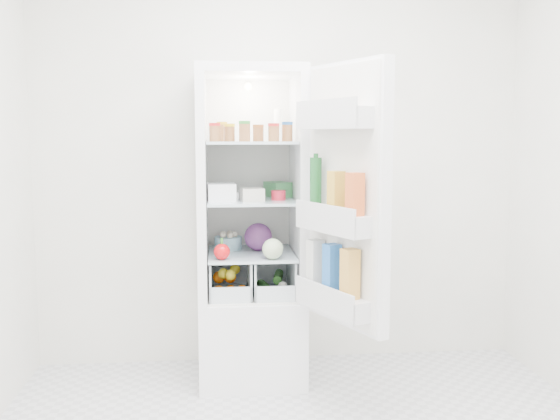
{
  "coord_description": "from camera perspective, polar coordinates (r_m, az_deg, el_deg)",
  "views": [
    {
      "loc": [
        -0.38,
        -2.36,
        1.42
      ],
      "look_at": [
        -0.06,
        0.95,
        1.02
      ],
      "focal_mm": 40.0,
      "sensor_mm": 36.0,
      "label": 1
    }
  ],
  "objects": [
    {
      "name": "fridge_door",
      "position": [
        3.07,
        5.76,
        0.71
      ],
      "size": [
        0.38,
        0.57,
        1.3
      ],
      "rotation": [
        0.0,
        0.0,
        1.99
      ],
      "color": "white",
      "rests_on": "refrigerator"
    },
    {
      "name": "veg_pile",
      "position": [
        3.66,
        -0.63,
        -6.71
      ],
      "size": [
        0.16,
        0.3,
        0.1
      ],
      "color": "#24521B",
      "rests_on": "refrigerator"
    },
    {
      "name": "shelf_mid",
      "position": [
        3.57,
        -2.68,
        0.88
      ],
      "size": [
        0.49,
        0.53,
        0.02
      ],
      "primitive_type": "cube",
      "color": "silver",
      "rests_on": "refrigerator"
    },
    {
      "name": "shelf_low",
      "position": [
        3.61,
        -2.66,
        -4.02
      ],
      "size": [
        0.49,
        0.53,
        0.01
      ],
      "primitive_type": "cube",
      "color": "silver",
      "rests_on": "refrigerator"
    },
    {
      "name": "refrigerator",
      "position": [
        3.69,
        -2.7,
        -4.98
      ],
      "size": [
        0.6,
        0.6,
        1.8
      ],
      "color": "white",
      "rests_on": "ground"
    },
    {
      "name": "tin_red",
      "position": [
        3.52,
        -0.14,
        1.36
      ],
      "size": [
        0.08,
        0.08,
        0.05
      ],
      "primitive_type": "cylinder",
      "rotation": [
        0.0,
        0.0,
        0.0
      ],
      "color": "red",
      "rests_on": "shelf_mid"
    },
    {
      "name": "citrus_pile",
      "position": [
        3.58,
        -4.73,
        -6.58
      ],
      "size": [
        0.2,
        0.24,
        0.16
      ],
      "color": "orange",
      "rests_on": "refrigerator"
    },
    {
      "name": "red_cabbage",
      "position": [
        3.66,
        -2.01,
        -2.47
      ],
      "size": [
        0.16,
        0.16,
        0.16
      ],
      "primitive_type": "sphere",
      "color": "#531C4D",
      "rests_on": "shelf_low"
    },
    {
      "name": "crisper_right",
      "position": [
        3.65,
        -0.71,
        -5.99
      ],
      "size": [
        0.23,
        0.46,
        0.22
      ],
      "primitive_type": null,
      "color": "silver",
      "rests_on": "refrigerator"
    },
    {
      "name": "salad_bag",
      "position": [
        3.4,
        -0.67,
        -3.58
      ],
      "size": [
        0.11,
        0.11,
        0.11
      ],
      "primitive_type": "sphere",
      "color": "#B9D09C",
      "rests_on": "shelf_low"
    },
    {
      "name": "bell_pepper",
      "position": [
        3.41,
        -5.34,
        -3.82
      ],
      "size": [
        0.09,
        0.09,
        0.09
      ],
      "primitive_type": "sphere",
      "color": "red",
      "rests_on": "shelf_low"
    },
    {
      "name": "squeeze_bottle",
      "position": [
        3.72,
        -0.15,
        7.77
      ],
      "size": [
        0.06,
        0.06,
        0.19
      ],
      "primitive_type": "cylinder",
      "rotation": [
        0.0,
        0.0,
        -0.21
      ],
      "color": "white",
      "rests_on": "shelf_top"
    },
    {
      "name": "mushroom_bowl",
      "position": [
        3.72,
        -4.76,
        -3.02
      ],
      "size": [
        0.2,
        0.2,
        0.07
      ],
      "primitive_type": "cylinder",
      "rotation": [
        0.0,
        0.0,
        0.31
      ],
      "color": "#98CEE3",
      "rests_on": "shelf_low"
    },
    {
      "name": "tub_white",
      "position": [
        3.47,
        -5.42,
        1.62
      ],
      "size": [
        0.17,
        0.17,
        0.1
      ],
      "primitive_type": "cube",
      "rotation": [
        0.0,
        0.0,
        0.1
      ],
      "color": "white",
      "rests_on": "shelf_mid"
    },
    {
      "name": "shelf_top",
      "position": [
        3.55,
        -2.71,
        6.18
      ],
      "size": [
        0.49,
        0.53,
        0.02
      ],
      "primitive_type": "cube",
      "color": "silver",
      "rests_on": "refrigerator"
    },
    {
      "name": "crisper_left",
      "position": [
        3.64,
        -4.58,
        -6.06
      ],
      "size": [
        0.23,
        0.46,
        0.22
      ],
      "primitive_type": null,
      "color": "silver",
      "rests_on": "refrigerator"
    },
    {
      "name": "room_walls",
      "position": [
        2.4,
        3.61,
        10.93
      ],
      "size": [
        3.02,
        3.02,
        2.61
      ],
      "color": "white",
      "rests_on": "ground"
    },
    {
      "name": "foil_tray",
      "position": [
        3.62,
        -3.67,
        1.39
      ],
      "size": [
        0.16,
        0.12,
        0.04
      ],
      "primitive_type": "cube",
      "rotation": [
        0.0,
        0.0,
        -0.04
      ],
      "color": "silver",
      "rests_on": "shelf_mid"
    },
    {
      "name": "tub_green",
      "position": [
        3.7,
        -0.22,
        1.9
      ],
      "size": [
        0.16,
        0.19,
        0.09
      ],
      "primitive_type": "cube",
      "rotation": [
        0.0,
        0.0,
        0.42
      ],
      "color": "#449753",
      "rests_on": "shelf_mid"
    },
    {
      "name": "condiment_jars",
      "position": [
        3.47,
        -3.03,
        6.99
      ],
      "size": [
        0.46,
        0.32,
        0.08
      ],
      "color": "#B21919",
      "rests_on": "shelf_top"
    },
    {
      "name": "tub_cream",
      "position": [
        3.47,
        -2.59,
        1.42
      ],
      "size": [
        0.14,
        0.14,
        0.07
      ],
      "primitive_type": "cube",
      "rotation": [
        0.0,
        0.0,
        0.15
      ],
      "color": "beige",
      "rests_on": "shelf_mid"
    }
  ]
}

